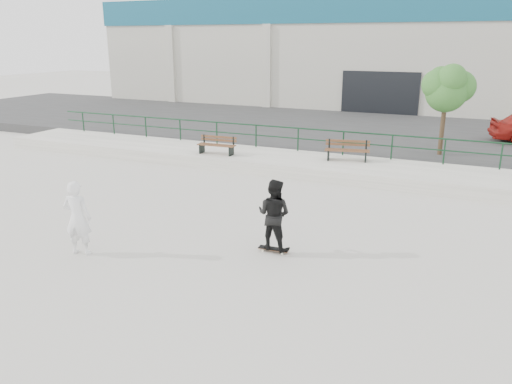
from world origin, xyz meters
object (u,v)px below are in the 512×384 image
at_px(bench_left, 217,145).
at_px(skateboard, 274,249).
at_px(bench_right, 347,150).
at_px(seated_skater, 78,218).
at_px(tree, 448,87).
at_px(standing_skater, 274,214).

distance_m(bench_left, skateboard, 9.38).
bearing_deg(bench_left, bench_right, 8.61).
height_order(bench_left, seated_skater, seated_skater).
bearing_deg(bench_right, seated_skater, -123.06).
bearing_deg(bench_left, seated_skater, -85.65).
bearing_deg(skateboard, seated_skater, -157.17).
xyz_separation_m(bench_left, tree, (8.70, 3.75, 2.44)).
height_order(bench_left, standing_skater, standing_skater).
xyz_separation_m(bench_left, skateboard, (5.62, -7.47, -0.80)).
distance_m(tree, standing_skater, 11.86).
relative_size(bench_right, skateboard, 2.33).
bearing_deg(bench_left, tree, 20.26).
distance_m(bench_left, tree, 9.78).
bearing_deg(tree, standing_skater, -105.35).
bearing_deg(bench_right, standing_skater, -100.10).
height_order(tree, standing_skater, tree).
bearing_deg(seated_skater, bench_left, -96.72).
bearing_deg(bench_right, tree, 26.21).
bearing_deg(tree, bench_left, -156.70).
distance_m(bench_left, standing_skater, 9.35).
height_order(skateboard, standing_skater, standing_skater).
bearing_deg(seated_skater, skateboard, -168.74).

